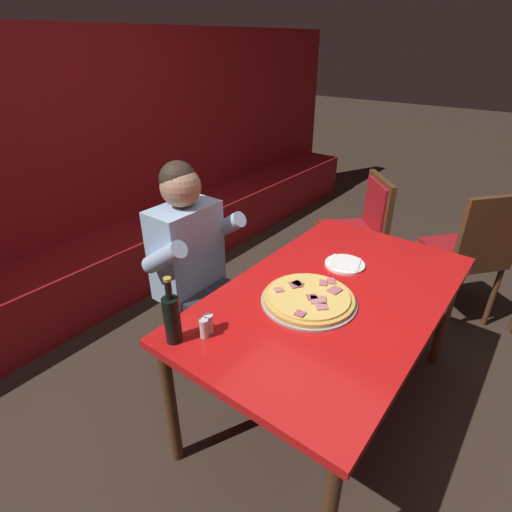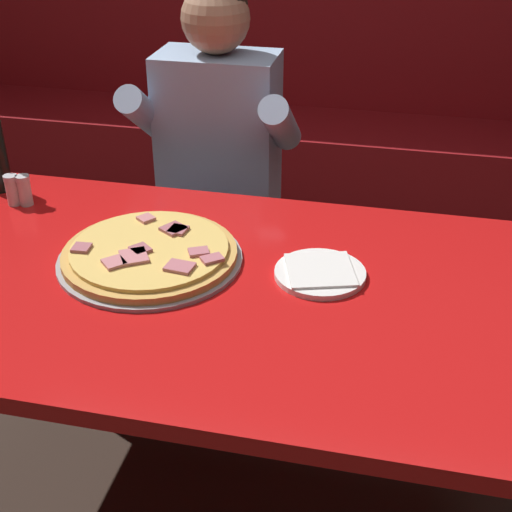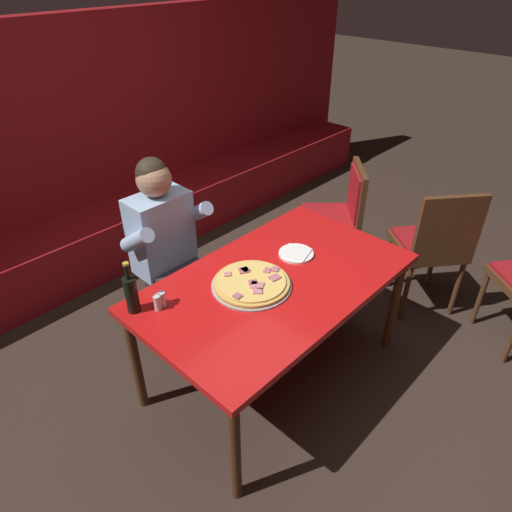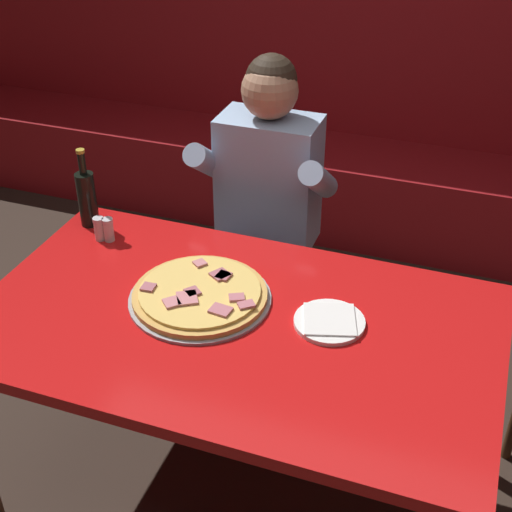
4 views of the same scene
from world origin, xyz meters
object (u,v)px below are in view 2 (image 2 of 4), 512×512
shaker_oregano (25,192)px  pizza (150,254)px  main_dining_table (199,305)px  shaker_parmesan (13,191)px  diner_seated_blue_shirt (212,165)px  plate_white_paper (320,273)px

shaker_oregano → pizza: bearing=-26.0°
main_dining_table → shaker_parmesan: (-0.60, 0.26, 0.11)m
main_dining_table → diner_seated_blue_shirt: bearing=103.2°
pizza → diner_seated_blue_shirt: diner_seated_blue_shirt is taller
plate_white_paper → shaker_oregano: size_ratio=2.44×
shaker_oregano → diner_seated_blue_shirt: diner_seated_blue_shirt is taller
shaker_parmesan → shaker_oregano: (0.03, 0.01, 0.00)m
plate_white_paper → diner_seated_blue_shirt: size_ratio=0.16×
plate_white_paper → shaker_parmesan: (-0.87, 0.19, 0.03)m
main_dining_table → diner_seated_blue_shirt: diner_seated_blue_shirt is taller
pizza → diner_seated_blue_shirt: (-0.04, 0.67, -0.06)m
main_dining_table → diner_seated_blue_shirt: size_ratio=1.22×
plate_white_paper → diner_seated_blue_shirt: (-0.44, 0.65, -0.05)m
main_dining_table → shaker_parmesan: size_ratio=18.03×
main_dining_table → pizza: bearing=157.2°
shaker_oregano → diner_seated_blue_shirt: bearing=49.3°
plate_white_paper → pizza: bearing=-177.1°
plate_white_paper → diner_seated_blue_shirt: 0.79m
main_dining_table → plate_white_paper: bearing=15.9°
pizza → shaker_oregano: shaker_oregano is taller
shaker_parmesan → diner_seated_blue_shirt: bearing=47.3°
main_dining_table → plate_white_paper: 0.29m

